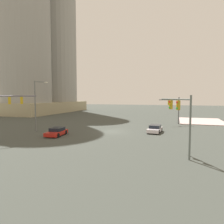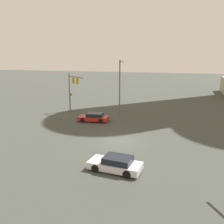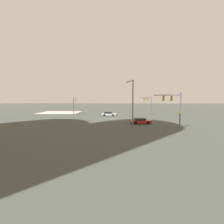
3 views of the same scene
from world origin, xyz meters
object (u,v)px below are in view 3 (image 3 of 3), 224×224
Objects in this scene: traffic_signal_opposite_side at (148,102)px; sedan_car_waiting_far at (109,114)px; traffic_signal_cross_street at (74,103)px; traffic_signal_near_corner at (174,104)px; sedan_car_approaching at (140,121)px; streetlamp_curved_arm at (132,101)px.

sedan_car_waiting_far is (12.64, 3.64, -3.67)m from traffic_signal_opposite_side.
traffic_signal_opposite_side is 13.66m from sedan_car_waiting_far.
traffic_signal_near_corner is at bearing 16.71° from traffic_signal_cross_street.
traffic_signal_cross_street is at bearing 132.07° from sedan_car_approaching.
sedan_car_waiting_far is (12.48, -17.91, -3.75)m from traffic_signal_near_corner.
traffic_signal_cross_street is 25.28m from sedan_car_approaching.
streetlamp_curved_arm is 1.92× the size of sedan_car_approaching.
streetlamp_curved_arm reaches higher than traffic_signal_cross_street.
traffic_signal_near_corner is at bearing 57.13° from traffic_signal_opposite_side.
traffic_signal_near_corner is 7.70m from streetlamp_curved_arm.
traffic_signal_near_corner reaches higher than sedan_car_waiting_far.
traffic_signal_cross_street is 27.44m from streetlamp_curved_arm.
sedan_car_waiting_far is at bearing -13.64° from streetlamp_curved_arm.
traffic_signal_opposite_side is 1.04× the size of traffic_signal_cross_street.
traffic_signal_near_corner is at bearing -50.08° from sedan_car_waiting_far.
traffic_signal_opposite_side is (-0.16, -21.55, -0.08)m from traffic_signal_near_corner.
traffic_signal_cross_street reaches higher than sedan_car_approaching.
sedan_car_approaching is at bearing -52.28° from streetlamp_curved_arm.
sedan_car_approaching is at bearing 15.97° from traffic_signal_cross_street.
traffic_signal_cross_street is 1.30× the size of sedan_car_approaching.
traffic_signal_opposite_side is 0.71× the size of streetlamp_curved_arm.
streetlamp_curved_arm is at bearing 4.29° from traffic_signal_cross_street.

